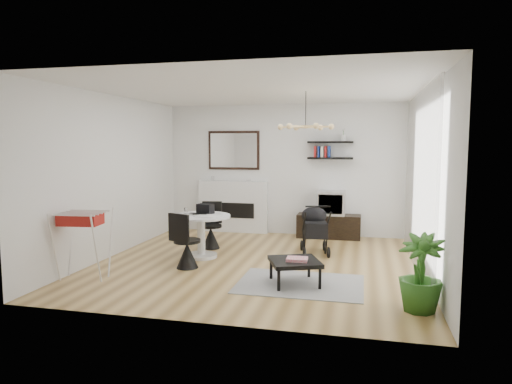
% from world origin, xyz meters
% --- Properties ---
extents(floor, '(5.00, 5.00, 0.00)m').
position_xyz_m(floor, '(0.00, 0.00, 0.00)').
color(floor, olive).
rests_on(floor, ground).
extents(ceiling, '(5.00, 5.00, 0.00)m').
position_xyz_m(ceiling, '(0.00, 0.00, 2.70)').
color(ceiling, white).
rests_on(ceiling, wall_back).
extents(wall_back, '(5.00, 0.00, 5.00)m').
position_xyz_m(wall_back, '(0.00, 2.50, 1.35)').
color(wall_back, white).
rests_on(wall_back, floor).
extents(wall_left, '(0.00, 5.00, 5.00)m').
position_xyz_m(wall_left, '(-2.50, 0.00, 1.35)').
color(wall_left, white).
rests_on(wall_left, floor).
extents(wall_right, '(0.00, 5.00, 5.00)m').
position_xyz_m(wall_right, '(2.50, 0.00, 1.35)').
color(wall_right, white).
rests_on(wall_right, floor).
extents(sheer_curtain, '(0.04, 3.60, 2.60)m').
position_xyz_m(sheer_curtain, '(2.40, 0.20, 1.35)').
color(sheer_curtain, white).
rests_on(sheer_curtain, wall_right).
extents(fireplace, '(1.50, 0.17, 2.16)m').
position_xyz_m(fireplace, '(-1.10, 2.42, 0.69)').
color(fireplace, white).
rests_on(fireplace, floor).
extents(shelf_lower, '(0.90, 0.25, 0.04)m').
position_xyz_m(shelf_lower, '(0.94, 2.37, 1.60)').
color(shelf_lower, black).
rests_on(shelf_lower, wall_back).
extents(shelf_upper, '(0.90, 0.25, 0.04)m').
position_xyz_m(shelf_upper, '(0.94, 2.37, 1.92)').
color(shelf_upper, black).
rests_on(shelf_upper, wall_back).
extents(pendant_lamp, '(0.90, 0.90, 0.10)m').
position_xyz_m(pendant_lamp, '(0.70, 0.30, 2.15)').
color(pendant_lamp, '#E4BD77').
rests_on(pendant_lamp, ceiling).
extents(tv_console, '(1.26, 0.44, 0.47)m').
position_xyz_m(tv_console, '(0.94, 2.27, 0.24)').
color(tv_console, black).
rests_on(tv_console, floor).
extents(crt_tv, '(0.55, 0.48, 0.48)m').
position_xyz_m(crt_tv, '(0.99, 2.27, 0.71)').
color(crt_tv, silver).
rests_on(crt_tv, tv_console).
extents(dining_table, '(0.97, 0.97, 0.71)m').
position_xyz_m(dining_table, '(-1.00, 0.16, 0.47)').
color(dining_table, white).
rests_on(dining_table, floor).
extents(laptop, '(0.31, 0.21, 0.02)m').
position_xyz_m(laptop, '(-1.06, 0.15, 0.72)').
color(laptop, black).
rests_on(laptop, dining_table).
extents(black_bag, '(0.30, 0.23, 0.16)m').
position_xyz_m(black_bag, '(-0.99, 0.35, 0.79)').
color(black_bag, black).
rests_on(black_bag, dining_table).
extents(newspaper, '(0.41, 0.36, 0.01)m').
position_xyz_m(newspaper, '(-0.86, 0.09, 0.72)').
color(newspaper, silver).
rests_on(newspaper, dining_table).
extents(drinking_glass, '(0.06, 0.06, 0.10)m').
position_xyz_m(drinking_glass, '(-1.31, 0.27, 0.76)').
color(drinking_glass, white).
rests_on(drinking_glass, dining_table).
extents(chair_far, '(0.41, 0.43, 0.84)m').
position_xyz_m(chair_far, '(-1.07, 0.85, 0.26)').
color(chair_far, black).
rests_on(chair_far, floor).
extents(chair_near, '(0.44, 0.46, 0.86)m').
position_xyz_m(chair_near, '(-0.99, -0.52, 0.27)').
color(chair_near, black).
rests_on(chair_near, floor).
extents(drying_rack, '(0.70, 0.67, 0.95)m').
position_xyz_m(drying_rack, '(-2.18, -1.37, 0.50)').
color(drying_rack, white).
rests_on(drying_rack, floor).
extents(stroller, '(0.59, 0.79, 0.90)m').
position_xyz_m(stroller, '(0.80, 0.89, 0.38)').
color(stroller, black).
rests_on(stroller, floor).
extents(rug, '(1.67, 1.21, 0.01)m').
position_xyz_m(rug, '(0.80, -0.93, 0.01)').
color(rug, gray).
rests_on(rug, floor).
extents(coffee_table, '(0.82, 0.82, 0.33)m').
position_xyz_m(coffee_table, '(0.73, -0.95, 0.30)').
color(coffee_table, black).
rests_on(coffee_table, rug).
extents(magazines, '(0.28, 0.23, 0.04)m').
position_xyz_m(magazines, '(0.77, -0.98, 0.36)').
color(magazines, '#E23851').
rests_on(magazines, coffee_table).
extents(potted_plant, '(0.62, 0.62, 0.88)m').
position_xyz_m(potted_plant, '(2.25, -1.60, 0.44)').
color(potted_plant, '#2B621C').
rests_on(potted_plant, floor).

